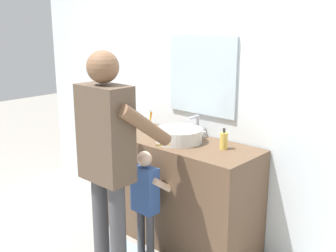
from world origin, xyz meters
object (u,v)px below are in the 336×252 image
Objects in this scene: adult_parent at (108,148)px; soap_bottle at (224,141)px; toothbrush_cup at (150,127)px; child_toddler at (146,196)px.

soap_bottle is at bearing 62.47° from adult_parent.
soap_bottle is at bearing 3.82° from toothbrush_cup.
child_toddler is 0.56m from adult_parent.
child_toddler is at bearing -129.19° from soap_bottle.
adult_parent reaches higher than toothbrush_cup.
child_toddler is at bearing -49.01° from toothbrush_cup.
toothbrush_cup is 0.81m from adult_parent.
soap_bottle is 0.89m from adult_parent.
child_toddler is 0.54× the size of adult_parent.
toothbrush_cup is 1.25× the size of soap_bottle.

